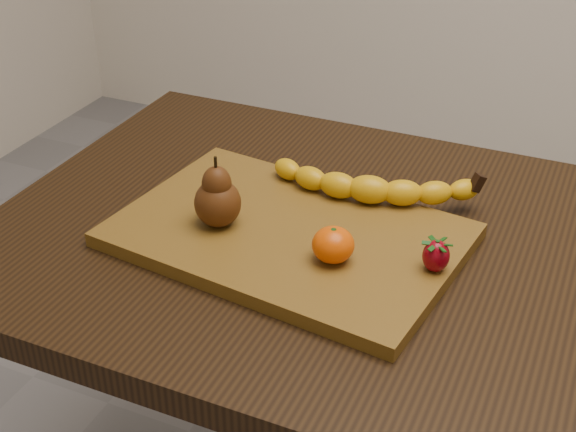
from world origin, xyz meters
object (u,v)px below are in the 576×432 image
at_px(table, 350,297).
at_px(mandarin, 333,245).
at_px(cutting_board, 288,235).
at_px(pear, 217,191).

bearing_deg(table, mandarin, -88.09).
xyz_separation_m(cutting_board, pear, (-0.09, -0.03, 0.06)).
relative_size(table, cutting_board, 2.22).
bearing_deg(cutting_board, pear, -157.51).
xyz_separation_m(cutting_board, mandarin, (0.08, -0.04, 0.03)).
distance_m(table, mandarin, 0.16).
bearing_deg(pear, table, 20.94).
distance_m(cutting_board, mandarin, 0.10).
xyz_separation_m(table, pear, (-0.17, -0.07, 0.17)).
height_order(table, cutting_board, cutting_board).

